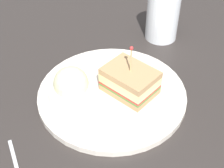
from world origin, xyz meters
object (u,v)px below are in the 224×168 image
at_px(plate, 112,94).
at_px(drink_glass, 162,19).
at_px(sandwich_half_center, 130,81).
at_px(coleslaw_bowl, 71,87).

bearing_deg(plate, drink_glass, -142.36).
height_order(sandwich_half_center, coleslaw_bowl, sandwich_half_center).
bearing_deg(drink_glass, coleslaw_bowl, 26.24).
bearing_deg(coleslaw_bowl, drink_glass, -153.76).
height_order(plate, sandwich_half_center, sandwich_half_center).
xyz_separation_m(plate, coleslaw_bowl, (0.08, -0.02, 0.03)).
relative_size(plate, sandwich_half_center, 2.45).
relative_size(plate, coleslaw_bowl, 3.13).
distance_m(sandwich_half_center, drink_glass, 0.23).
relative_size(plate, drink_glass, 2.56).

